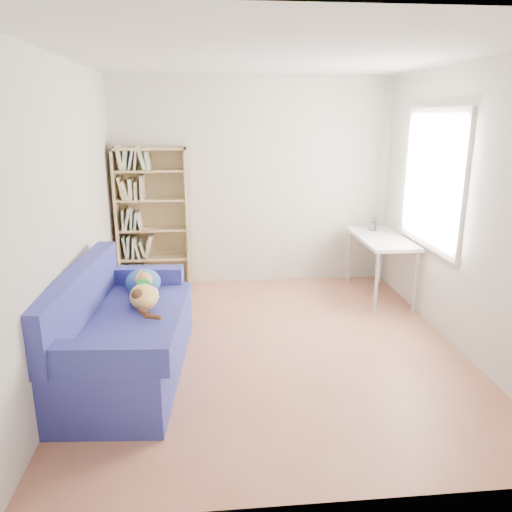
{
  "coord_description": "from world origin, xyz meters",
  "views": [
    {
      "loc": [
        -0.57,
        -4.3,
        2.14
      ],
      "look_at": [
        -0.13,
        0.2,
        0.85
      ],
      "focal_mm": 35.0,
      "sensor_mm": 36.0,
      "label": 1
    }
  ],
  "objects_px": {
    "bookshelf": "(153,225)",
    "pen_cup": "(373,225)",
    "desk": "(381,243)",
    "sofa": "(122,334)"
  },
  "relations": [
    {
      "from": "sofa",
      "to": "desk",
      "type": "height_order",
      "value": "sofa"
    },
    {
      "from": "desk",
      "to": "bookshelf",
      "type": "bearing_deg",
      "value": 167.25
    },
    {
      "from": "bookshelf",
      "to": "pen_cup",
      "type": "distance_m",
      "value": 2.73
    },
    {
      "from": "pen_cup",
      "to": "bookshelf",
      "type": "bearing_deg",
      "value": 174.36
    },
    {
      "from": "bookshelf",
      "to": "desk",
      "type": "relative_size",
      "value": 1.49
    },
    {
      "from": "desk",
      "to": "pen_cup",
      "type": "bearing_deg",
      "value": 88.65
    },
    {
      "from": "desk",
      "to": "pen_cup",
      "type": "distance_m",
      "value": 0.37
    },
    {
      "from": "desk",
      "to": "pen_cup",
      "type": "xyz_separation_m",
      "value": [
        0.01,
        0.35,
        0.14
      ]
    },
    {
      "from": "bookshelf",
      "to": "desk",
      "type": "xyz_separation_m",
      "value": [
        2.71,
        -0.61,
        -0.14
      ]
    },
    {
      "from": "bookshelf",
      "to": "desk",
      "type": "height_order",
      "value": "bookshelf"
    }
  ]
}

